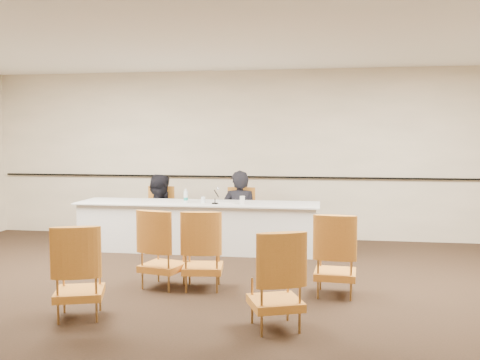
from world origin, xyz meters
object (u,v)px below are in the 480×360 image
(panel_table, at_px, (198,226))
(aud_chair_front_mid, at_px, (203,249))
(drinking_glass, at_px, (203,200))
(aud_chair_back_right, at_px, (275,279))
(aud_chair_front_left, at_px, (163,248))
(aud_chair_back_left, at_px, (79,271))
(panelist_main_chair, at_px, (239,217))
(microphone, at_px, (215,196))
(panelist_second_chair, at_px, (158,215))
(coffee_cup, at_px, (242,200))
(panelist_main, at_px, (239,220))
(water_bottle, at_px, (186,196))
(panelist_second, at_px, (158,223))
(aud_chair_front_right, at_px, (335,254))

(panel_table, relative_size, aud_chair_front_mid, 4.06)
(drinking_glass, relative_size, aud_chair_back_right, 0.11)
(panel_table, relative_size, aud_chair_back_right, 4.06)
(aud_chair_front_left, distance_m, aud_chair_back_left, 1.29)
(drinking_glass, bearing_deg, panelist_main_chair, 51.65)
(drinking_glass, bearing_deg, aud_chair_back_left, -98.86)
(panel_table, xyz_separation_m, aud_chair_back_left, (-0.41, -3.32, 0.09))
(microphone, distance_m, aud_chair_back_right, 3.43)
(panelist_second_chair, height_order, coffee_cup, panelist_second_chair)
(panelist_second_chair, height_order, aud_chair_back_left, same)
(panelist_second_chair, bearing_deg, aud_chair_front_left, -71.37)
(panelist_main, bearing_deg, water_bottle, 36.87)
(panelist_main, xyz_separation_m, panelist_second, (-1.42, -0.01, -0.08))
(panelist_second, xyz_separation_m, water_bottle, (0.67, -0.65, 0.55))
(panelist_main, relative_size, aud_chair_front_mid, 1.76)
(aud_chair_front_right, bearing_deg, panel_table, 138.51)
(microphone, height_order, aud_chair_back_right, microphone)
(aud_chair_front_left, bearing_deg, coffee_cup, 85.97)
(drinking_glass, distance_m, aud_chair_back_right, 3.61)
(drinking_glass, relative_size, aud_chair_front_left, 0.11)
(aud_chair_front_mid, distance_m, aud_chair_back_right, 1.55)
(drinking_glass, bearing_deg, aud_chair_front_left, -90.37)
(panelist_main, height_order, aud_chair_back_left, panelist_main)
(panel_table, distance_m, aud_chair_front_right, 3.02)
(drinking_glass, distance_m, aud_chair_front_mid, 2.17)
(panelist_main, height_order, drinking_glass, panelist_main)
(panel_table, relative_size, panelist_second_chair, 4.06)
(panelist_second_chair, relative_size, aud_chair_back_right, 1.00)
(panelist_second, xyz_separation_m, drinking_glass, (0.94, -0.60, 0.49))
(microphone, bearing_deg, panelist_main, 79.10)
(panelist_main_chair, height_order, drinking_glass, panelist_main_chair)
(panelist_main, bearing_deg, coffee_cup, 98.23)
(aud_chair_front_left, bearing_deg, aud_chair_back_right, -25.35)
(drinking_glass, distance_m, coffee_cup, 0.64)
(panelist_main_chair, distance_m, panelist_second, 1.43)
(panelist_second_chair, distance_m, water_bottle, 1.02)
(aud_chair_front_mid, height_order, aud_chair_back_right, same)
(panelist_main, relative_size, coffee_cup, 13.36)
(panelist_main, relative_size, aud_chair_back_right, 1.76)
(panelist_second_chair, bearing_deg, panelist_main_chair, 0.00)
(panelist_main, xyz_separation_m, panelist_second_chair, (-1.42, -0.01, 0.06))
(microphone, bearing_deg, aud_chair_back_right, -59.39)
(aud_chair_front_left, bearing_deg, microphone, 97.26)
(microphone, bearing_deg, panelist_second, 157.30)
(water_bottle, relative_size, aud_chair_front_mid, 0.23)
(panelist_main, xyz_separation_m, aud_chair_front_right, (1.54, -2.72, 0.06))
(panelist_main, distance_m, aud_chair_back_right, 4.02)
(panelist_second, bearing_deg, panelist_second_chair, -0.00)
(panel_table, bearing_deg, drinking_glass, -21.93)
(panelist_second, bearing_deg, aud_chair_back_right, 123.40)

